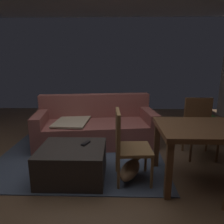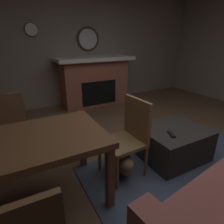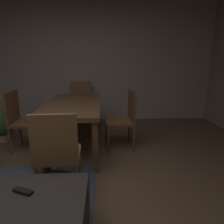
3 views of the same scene
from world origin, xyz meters
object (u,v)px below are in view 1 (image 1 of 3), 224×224
object	(u,v)px
dining_chair_west	(126,142)
ottoman_coffee_table	(73,163)
dining_chair_north	(199,124)
couch	(96,127)
tv_remote	(86,143)
small_dog	(131,168)
potted_plant	(207,127)

from	to	relation	value
dining_chair_west	ottoman_coffee_table	bearing A→B (deg)	177.34
dining_chair_west	dining_chair_north	xyz separation A→B (m)	(1.21, 0.83, 0.00)
ottoman_coffee_table	dining_chair_north	distance (m)	2.09
couch	ottoman_coffee_table	size ratio (longest dim) A/B	2.69
tv_remote	small_dog	world-z (taller)	tv_remote
dining_chair_north	small_dog	world-z (taller)	dining_chair_north
ottoman_coffee_table	tv_remote	world-z (taller)	tv_remote
ottoman_coffee_table	tv_remote	distance (m)	0.30
ottoman_coffee_table	tv_remote	xyz separation A→B (m)	(0.16, 0.11, 0.23)
ottoman_coffee_table	tv_remote	size ratio (longest dim) A/B	5.25
ottoman_coffee_table	dining_chair_west	xyz separation A→B (m)	(0.70, -0.03, 0.31)
tv_remote	potted_plant	distance (m)	2.39
ottoman_coffee_table	small_dog	bearing A→B (deg)	-1.01
potted_plant	dining_chair_north	bearing A→B (deg)	-126.02
dining_chair_west	couch	bearing A→B (deg)	111.91
dining_chair_west	potted_plant	world-z (taller)	dining_chair_west
ottoman_coffee_table	dining_chair_north	xyz separation A→B (m)	(1.91, 0.80, 0.31)
couch	dining_chair_north	bearing A→B (deg)	-15.27
potted_plant	small_dog	world-z (taller)	potted_plant
dining_chair_north	potted_plant	bearing A→B (deg)	53.98
dining_chair_north	small_dog	xyz separation A→B (m)	(-1.15, -0.81, -0.36)
ottoman_coffee_table	small_dog	xyz separation A→B (m)	(0.76, -0.01, -0.05)
dining_chair_north	potted_plant	xyz separation A→B (m)	(0.34, 0.47, -0.21)
dining_chair_west	dining_chair_north	world-z (taller)	same
dining_chair_north	couch	bearing A→B (deg)	164.73
potted_plant	small_dog	xyz separation A→B (m)	(-1.49, -1.28, -0.15)
tv_remote	potted_plant	world-z (taller)	potted_plant
dining_chair_north	dining_chair_west	bearing A→B (deg)	-145.71
couch	dining_chair_north	distance (m)	1.81
couch	dining_chair_north	world-z (taller)	dining_chair_north
tv_remote	dining_chair_north	world-z (taller)	dining_chair_north
potted_plant	couch	bearing A→B (deg)	179.85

